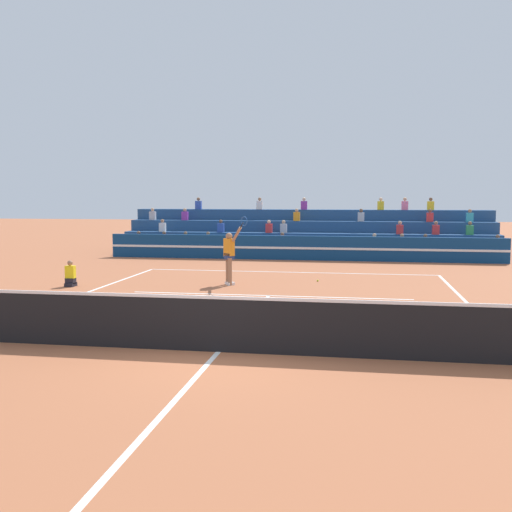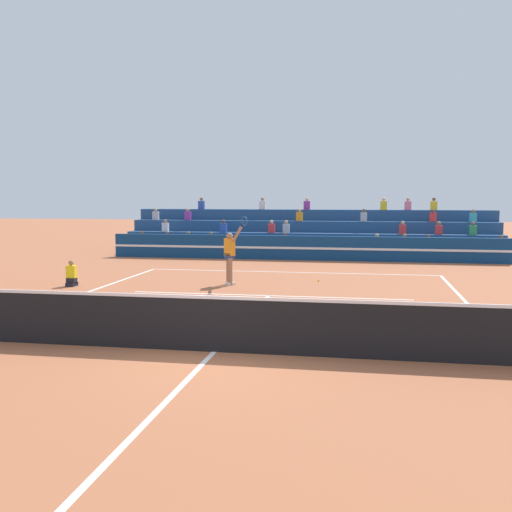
# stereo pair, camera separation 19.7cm
# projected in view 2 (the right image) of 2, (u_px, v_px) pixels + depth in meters

# --- Properties ---
(ground_plane) EXTENTS (120.00, 120.00, 0.00)m
(ground_plane) POSITION_uv_depth(u_px,v_px,m) (214.00, 352.00, 11.18)
(ground_plane) COLOR #AD603D
(court_lines) EXTENTS (11.10, 23.90, 0.01)m
(court_lines) POSITION_uv_depth(u_px,v_px,m) (214.00, 352.00, 11.18)
(court_lines) COLOR white
(court_lines) RESTS_ON ground
(tennis_net) EXTENTS (12.00, 0.10, 1.10)m
(tennis_net) POSITION_uv_depth(u_px,v_px,m) (214.00, 323.00, 11.12)
(tennis_net) COLOR black
(tennis_net) RESTS_ON ground
(sponsor_banner_wall) EXTENTS (18.00, 0.26, 1.10)m
(sponsor_banner_wall) POSITION_uv_depth(u_px,v_px,m) (303.00, 248.00, 27.14)
(sponsor_banner_wall) COLOR navy
(sponsor_banner_wall) RESTS_ON ground
(bleacher_stand) EXTENTS (18.31, 3.80, 2.83)m
(bleacher_stand) POSITION_uv_depth(u_px,v_px,m) (310.00, 237.00, 30.22)
(bleacher_stand) COLOR navy
(bleacher_stand) RESTS_ON ground
(ball_kid_courtside) EXTENTS (0.30, 0.36, 0.84)m
(ball_kid_courtside) POSITION_uv_depth(u_px,v_px,m) (72.00, 276.00, 19.31)
(ball_kid_courtside) COLOR black
(ball_kid_courtside) RESTS_ON ground
(tennis_player) EXTENTS (1.00, 0.94, 2.33)m
(tennis_player) POSITION_uv_depth(u_px,v_px,m) (230.00, 255.00, 19.52)
(tennis_player) COLOR #9E7051
(tennis_player) RESTS_ON ground
(tennis_ball) EXTENTS (0.07, 0.07, 0.07)m
(tennis_ball) POSITION_uv_depth(u_px,v_px,m) (319.00, 281.00, 20.32)
(tennis_ball) COLOR #C6DB33
(tennis_ball) RESTS_ON ground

